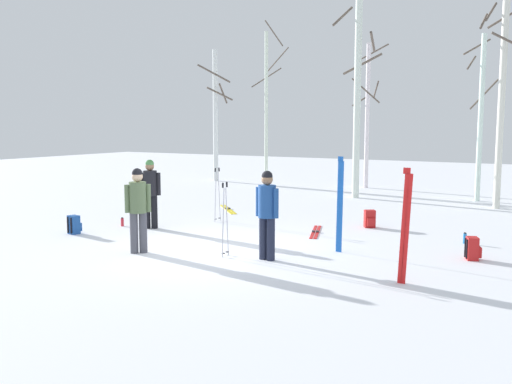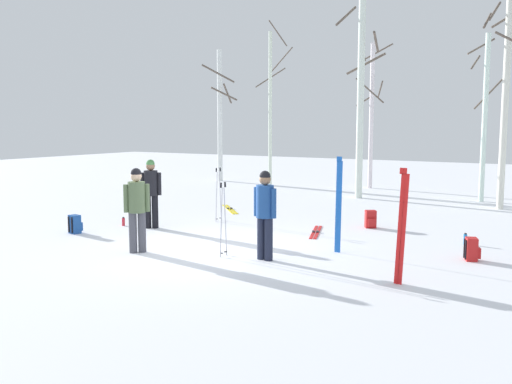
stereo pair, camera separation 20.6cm
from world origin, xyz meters
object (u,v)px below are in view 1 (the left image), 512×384
Objects in this scene: person_0 at (267,209)px; ski_poles_0 at (217,193)px; ski_pair_planted_1 at (340,205)px; water_bottle_1 at (122,222)px; ski_pair_planted_0 at (405,227)px; backpack_2 at (74,225)px; birch_tree_0 at (216,114)px; ski_pair_lying_0 at (316,232)px; birch_tree_5 at (501,99)px; birch_tree_4 at (480,115)px; ski_pair_lying_1 at (228,209)px; birch_tree_3 at (358,81)px; person_2 at (138,205)px; birch_tree_2 at (367,111)px; person_1 at (150,189)px; birch_tree_1 at (267,106)px; water_bottle_0 at (465,238)px; backpack_0 at (370,219)px; ski_poles_1 at (225,217)px; backpack_1 at (473,249)px.

ski_poles_0 is (-3.25, 3.16, -0.22)m from person_0.
water_bottle_1 is at bearing 179.87° from ski_pair_planted_1.
ski_pair_planted_0 reaches higher than backpack_2.
person_0 is at bearing -52.41° from birch_tree_0.
birch_tree_5 is at bearing 63.07° from ski_pair_lying_0.
birch_tree_4 is (7.00, 9.56, 2.76)m from water_bottle_1.
birch_tree_3 reaches higher than ski_pair_lying_1.
ski_pair_lying_0 is at bearing -106.99° from birch_tree_4.
ski_pair_lying_1 is at bearing 115.20° from ski_poles_0.
ski_pair_lying_0 is 5.74m from backpack_2.
person_2 is at bearing -41.07° from water_bottle_1.
water_bottle_1 is at bearing -102.01° from ski_pair_lying_1.
person_2 is 0.28× the size of birch_tree_2.
person_1 is 1.06× the size of ski_pair_lying_0.
water_bottle_1 is at bearing 167.77° from ski_pair_planted_0.
birch_tree_0 is 0.88× the size of birch_tree_1.
birch_tree_3 is (7.54, -2.45, 1.01)m from birch_tree_0.
birch_tree_3 is (-4.79, 6.19, 3.92)m from water_bottle_0.
person_1 is at bearing -157.33° from ski_pair_lying_0.
birch_tree_5 is (0.14, 9.69, 2.38)m from ski_pair_planted_0.
ski_poles_0 is at bearing -163.56° from backpack_0.
ski_poles_0 is 9.19m from birch_tree_1.
birch_tree_1 is (-3.08, 8.27, 2.55)m from ski_poles_0.
backpack_1 is at bearing 26.36° from ski_poles_1.
birch_tree_4 is (1.49, 6.60, 2.65)m from backpack_0.
ski_pair_lying_0 is at bearing 60.05° from person_2.
ski_poles_0 is 0.24× the size of birch_tree_0.
birch_tree_1 is (-2.23, 9.98, 2.33)m from person_1.
birch_tree_0 reaches higher than person_0.
backpack_2 is 0.08× the size of birch_tree_4.
ski_pair_planted_1 is 5.95m from water_bottle_1.
person_1 is 7.07m from ski_pair_planted_0.
birch_tree_2 is at bearing 85.62° from ski_poles_0.
water_bottle_0 is 6.71m from birch_tree_5.
birch_tree_4 is at bearing 17.91° from birch_tree_3.
birch_tree_1 is (-7.28, 10.12, 2.35)m from ski_pair_planted_1.
water_bottle_1 is (-4.93, 1.32, -0.88)m from person_0.
person_0 is at bearing -97.68° from backpack_0.
backpack_0 is (3.10, 5.06, -0.77)m from person_2.
backpack_0 reaches higher than water_bottle_1.
birch_tree_3 is (0.75, 10.42, 3.05)m from person_2.
birch_tree_0 is (-6.06, 8.94, 2.26)m from ski_poles_0.
backpack_0 is at bearing -9.09° from ski_pair_lying_1.
birch_tree_0 reaches higher than water_bottle_1.
ski_poles_0 is (0.85, 1.71, -0.22)m from person_1.
backpack_1 is 0.07× the size of birch_tree_2.
birch_tree_5 is (9.21, -2.08, 0.01)m from birch_tree_1.
ski_pair_planted_1 is 6.39m from ski_pair_lying_1.
birch_tree_4 reaches higher than ski_pair_planted_0.
backpack_0 is at bearing 31.23° from person_1.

